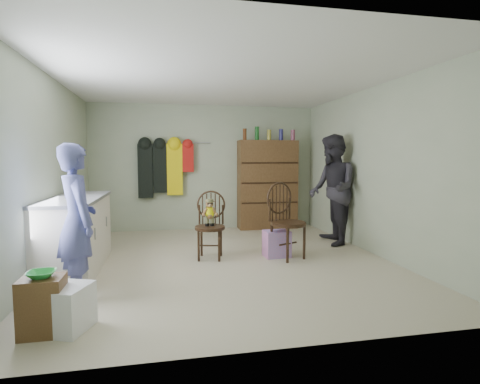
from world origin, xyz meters
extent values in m
plane|color=beige|center=(0.00, 0.00, 0.00)|extent=(5.00, 5.00, 0.00)
plane|color=#B2BB9D|center=(0.00, 2.50, 1.25)|extent=(4.50, 0.00, 4.50)
plane|color=#B2BB9D|center=(-2.25, 0.00, 1.25)|extent=(0.00, 5.00, 5.00)
plane|color=#B2BB9D|center=(2.25, 0.00, 1.25)|extent=(0.00, 5.00, 5.00)
plane|color=white|center=(0.00, 0.00, 2.50)|extent=(5.00, 5.00, 0.00)
cube|color=silver|center=(-1.95, 0.00, 0.45)|extent=(0.60, 1.80, 0.90)
cube|color=slate|center=(-1.95, 0.00, 0.92)|extent=(0.64, 1.86, 0.04)
cylinder|color=#99999E|center=(-1.64, -0.45, 0.54)|extent=(0.02, 0.02, 0.14)
cylinder|color=#99999E|center=(-1.64, 0.45, 0.54)|extent=(0.02, 0.02, 0.14)
cube|color=brown|center=(-1.81, -1.88, 0.24)|extent=(0.33, 0.28, 0.47)
imported|color=green|center=(-1.81, -1.88, 0.50)|extent=(0.22, 0.22, 0.05)
cube|color=white|center=(-1.67, -1.83, 0.19)|extent=(0.50, 0.49, 0.38)
cylinder|color=#382213|center=(-0.20, 0.16, 0.45)|extent=(0.52, 0.52, 0.04)
cylinder|color=#382213|center=(-0.37, 0.05, 0.21)|extent=(0.03, 0.03, 0.43)
cylinder|color=#382213|center=(-0.09, -0.02, 0.21)|extent=(0.03, 0.03, 0.43)
cylinder|color=#382213|center=(-0.30, 0.34, 0.21)|extent=(0.03, 0.03, 0.43)
cylinder|color=#382213|center=(-0.02, 0.27, 0.21)|extent=(0.03, 0.03, 0.43)
torus|color=#382213|center=(-0.16, 0.32, 0.76)|extent=(0.41, 0.12, 0.42)
cylinder|color=#382213|center=(-0.33, 0.35, 0.62)|extent=(0.03, 0.03, 0.29)
cylinder|color=#382213|center=(0.01, 0.27, 0.62)|extent=(0.03, 0.03, 0.29)
cylinder|color=#FDF80C|center=(-0.20, 0.18, 0.68)|extent=(0.12, 0.12, 0.12)
cylinder|color=#475128|center=(-0.20, 0.18, 0.56)|extent=(0.07, 0.07, 0.18)
sphere|color=#9E7042|center=(-0.20, 0.18, 0.79)|extent=(0.11, 0.11, 0.11)
cylinder|color=#475128|center=(-0.20, 0.18, 0.84)|extent=(0.10, 0.10, 0.04)
cube|color=black|center=(-0.20, 0.13, 0.80)|extent=(0.08, 0.01, 0.02)
cylinder|color=#382213|center=(0.90, -0.06, 0.51)|extent=(0.64, 0.64, 0.05)
cylinder|color=#382213|center=(0.82, -0.27, 0.24)|extent=(0.04, 0.04, 0.49)
cylinder|color=#382213|center=(1.12, -0.14, 0.24)|extent=(0.04, 0.04, 0.49)
cylinder|color=#382213|center=(0.68, 0.03, 0.24)|extent=(0.04, 0.04, 0.49)
cylinder|color=#382213|center=(0.98, 0.17, 0.24)|extent=(0.04, 0.04, 0.49)
torus|color=#382213|center=(0.82, 0.12, 0.86)|extent=(0.44, 0.22, 0.47)
cylinder|color=#382213|center=(0.65, 0.03, 0.70)|extent=(0.03, 0.03, 0.32)
cylinder|color=#382213|center=(1.00, 0.19, 0.70)|extent=(0.03, 0.03, 0.32)
cube|color=pink|center=(0.77, 0.08, 0.19)|extent=(0.38, 0.30, 0.38)
imported|color=#525797|center=(-1.71, -1.04, 0.79)|extent=(0.61, 0.69, 1.59)
imported|color=#2D2B33|center=(1.92, 0.69, 0.92)|extent=(0.83, 1.00, 1.84)
cube|color=brown|center=(1.25, 2.30, 0.90)|extent=(1.20, 0.38, 1.80)
cube|color=#382213|center=(1.25, 2.11, 0.55)|extent=(1.16, 0.02, 0.03)
cube|color=#382213|center=(1.25, 2.11, 0.95)|extent=(1.16, 0.02, 0.03)
cube|color=#382213|center=(1.25, 2.11, 1.35)|extent=(1.16, 0.02, 0.03)
cylinder|color=#592D14|center=(0.75, 2.20, 1.91)|extent=(0.07, 0.07, 0.22)
cylinder|color=#19591E|center=(1.00, 2.20, 1.93)|extent=(0.08, 0.08, 0.27)
cylinder|color=#A59933|center=(1.25, 2.20, 1.91)|extent=(0.08, 0.08, 0.21)
cylinder|color=navy|center=(1.50, 2.20, 1.91)|extent=(0.08, 0.08, 0.22)
cylinder|color=#8C3F59|center=(1.75, 2.20, 1.91)|extent=(0.09, 0.09, 0.21)
cylinder|color=#99999E|center=(-0.40, 2.44, 1.75)|extent=(1.00, 0.02, 0.02)
cube|color=black|center=(-1.18, 2.38, 1.19)|extent=(0.28, 0.10, 1.05)
cube|color=black|center=(-0.90, 2.38, 1.25)|extent=(0.26, 0.10, 0.95)
cube|color=yellow|center=(-0.62, 2.38, 1.22)|extent=(0.30, 0.10, 1.00)
cube|color=red|center=(-0.36, 2.38, 1.44)|extent=(0.22, 0.10, 0.55)
camera|label=1|loc=(-0.82, -5.09, 1.43)|focal=28.00mm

